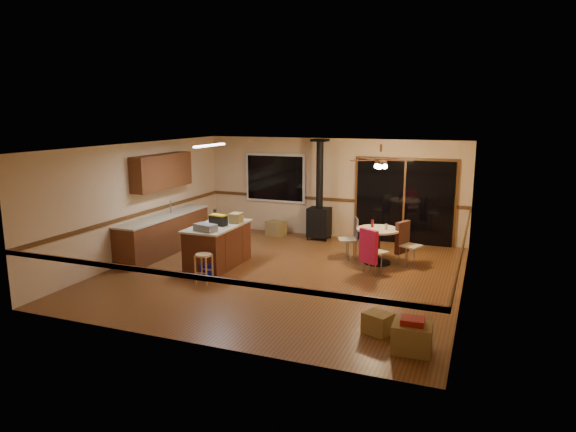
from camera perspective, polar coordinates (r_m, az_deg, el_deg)
The scene contains 35 objects.
floor at distance 10.63m, azimuth -0.59°, elevation -6.38°, with size 7.00×7.00×0.00m, color brown.
ceiling at distance 10.15m, azimuth -0.62°, elevation 7.74°, with size 7.00×7.00×0.00m, color silver.
wall_back at distance 13.58m, azimuth 4.91°, elevation 3.11°, with size 7.00×7.00×0.00m, color tan.
wall_front at distance 7.27m, azimuth -10.96°, elevation -4.37°, with size 7.00×7.00×0.00m, color tan.
wall_left at distance 12.04m, azimuth -16.26°, elevation 1.63°, with size 7.00×7.00×0.00m, color tan.
wall_right at distance 9.60m, azimuth 19.18°, elevation -0.95°, with size 7.00×7.00×0.00m, color tan.
chair_rail at distance 10.37m, azimuth -0.60°, elevation -1.12°, with size 7.00×7.00×0.08m, color #512F14, non-canonical shape.
window at distance 14.03m, azimuth -1.43°, elevation 4.25°, with size 1.72×0.10×1.32m, color black.
sliding_door at distance 13.17m, azimuth 12.78°, elevation 1.51°, with size 2.52×0.10×2.10m, color black.
lower_cabinets at distance 12.43m, azimuth -13.55°, elevation -2.03°, with size 0.60×3.00×0.86m, color #592D16.
countertop at distance 12.34m, azimuth -13.64°, elevation 0.01°, with size 0.64×3.04×0.04m, color #BDB393.
upper_cabinets at distance 12.41m, azimuth -13.82°, elevation 4.84°, with size 0.35×2.00×0.80m, color #592D16.
kitchen_island at distance 11.13m, azimuth -7.79°, elevation -3.25°, with size 0.88×1.68×0.90m.
wood_stove at distance 13.31m, azimuth 3.49°, elevation 0.47°, with size 0.55×0.50×2.52m.
ceiling_fan at distance 11.07m, azimuth 10.24°, elevation 5.86°, with size 0.24×0.24×0.55m.
fluorescent_strip at distance 11.20m, azimuth -8.69°, elevation 7.75°, with size 0.10×1.20×0.04m, color white.
toolbox_grey at distance 10.51m, azimuth -9.17°, elevation -1.26°, with size 0.46×0.25×0.14m, color slate.
toolbox_black at distance 10.99m, azimuth -7.76°, elevation -0.50°, with size 0.37×0.19×0.20m, color black.
toolbox_yellow_lid at distance 10.96m, azimuth -7.77°, elevation 0.09°, with size 0.35×0.18×0.03m, color gold.
box_on_island at distance 11.21m, azimuth -5.79°, elevation -0.20°, with size 0.23×0.32×0.21m, color olive.
bottle_dark at distance 11.35m, azimuth -8.13°, elevation 0.07°, with size 0.08×0.08×0.28m, color black.
bottle_pink at distance 11.09m, azimuth -5.76°, elevation -0.37°, with size 0.06×0.06×0.20m, color #D84C8C.
bottle_white at distance 11.41m, azimuth -6.01°, elevation -0.09°, with size 0.06×0.06×0.17m, color white.
bar_stool at distance 10.15m, azimuth -9.33°, elevation -5.74°, with size 0.31×0.31×0.57m, color tan.
blue_bucket at distance 10.49m, azimuth -8.93°, elevation -5.99°, with size 0.33×0.33×0.27m, color #0E11C5.
dining_table at distance 11.35m, azimuth 9.94°, elevation -2.61°, with size 0.94×0.94×0.78m.
glass_red at distance 11.40m, azimuth 9.36°, elevation -0.81°, with size 0.06×0.06×0.17m, color #590C14.
glass_cream at distance 11.20m, azimuth 10.85°, elevation -1.19°, with size 0.06×0.06×0.13m, color beige.
chair_left at distance 11.60m, azimuth 7.17°, elevation -1.94°, with size 0.52×0.52×0.51m.
chair_near at distance 10.53m, azimuth 9.04°, elevation -3.33°, with size 0.60×0.61×0.70m.
chair_right at distance 11.37m, azimuth 12.71°, elevation -2.37°, with size 0.59×0.57×0.70m.
box_under_window at distance 13.85m, azimuth -1.35°, elevation -1.36°, with size 0.47×0.38×0.38m, color olive.
box_corner_a at distance 7.47m, azimuth 13.60°, elevation -13.01°, with size 0.53×0.45×0.40m, color olive.
box_corner_b at distance 7.96m, azimuth 9.95°, elevation -11.62°, with size 0.39×0.33×0.32m, color olive.
box_small_red at distance 7.38m, azimuth 13.69°, elevation -11.28°, with size 0.31×0.26×0.08m, color maroon.
Camera 1 is at (3.77, -9.40, 3.25)m, focal length 32.00 mm.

